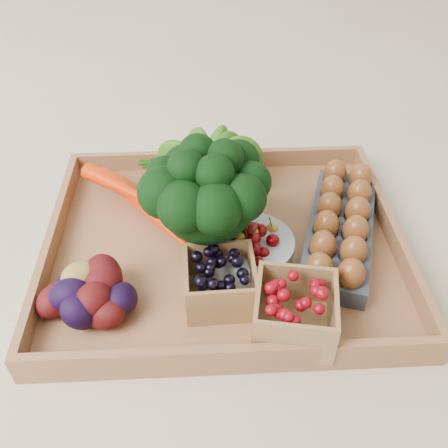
{
  "coord_description": "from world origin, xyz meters",
  "views": [
    {
      "loc": [
        -0.03,
        -0.57,
        0.57
      ],
      "look_at": [
        0.0,
        0.0,
        0.06
      ],
      "focal_mm": 40.0,
      "sensor_mm": 36.0,
      "label": 1
    }
  ],
  "objects_px": {
    "tray": "(224,248)",
    "egg_carton": "(339,231)",
    "broccoli": "(207,219)",
    "cherry_bowl": "(250,249)"
  },
  "relations": [
    {
      "from": "tray",
      "to": "egg_carton",
      "type": "height_order",
      "value": "egg_carton"
    },
    {
      "from": "broccoli",
      "to": "cherry_bowl",
      "type": "height_order",
      "value": "broccoli"
    },
    {
      "from": "broccoli",
      "to": "cherry_bowl",
      "type": "relative_size",
      "value": 1.36
    },
    {
      "from": "broccoli",
      "to": "tray",
      "type": "bearing_deg",
      "value": 37.33
    },
    {
      "from": "tray",
      "to": "broccoli",
      "type": "distance_m",
      "value": 0.09
    },
    {
      "from": "broccoli",
      "to": "egg_carton",
      "type": "bearing_deg",
      "value": 6.64
    },
    {
      "from": "broccoli",
      "to": "egg_carton",
      "type": "xyz_separation_m",
      "value": [
        0.21,
        0.02,
        -0.06
      ]
    },
    {
      "from": "tray",
      "to": "cherry_bowl",
      "type": "height_order",
      "value": "cherry_bowl"
    },
    {
      "from": "tray",
      "to": "broccoli",
      "type": "relative_size",
      "value": 2.98
    },
    {
      "from": "cherry_bowl",
      "to": "broccoli",
      "type": "bearing_deg",
      "value": 171.18
    }
  ]
}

